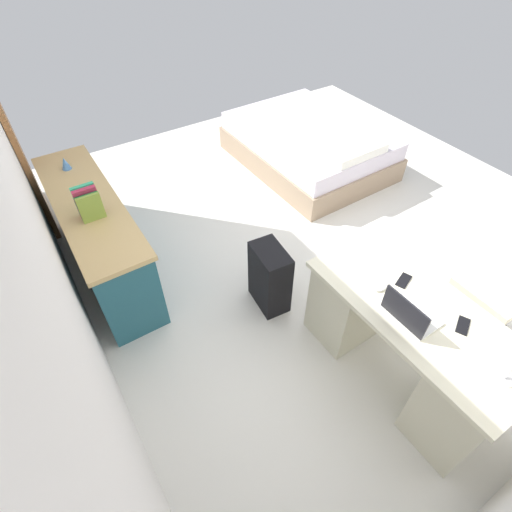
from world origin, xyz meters
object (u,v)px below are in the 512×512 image
at_px(desk, 406,341).
at_px(cell_phone_near_laptop, 463,326).
at_px(suitcase_black, 270,278).
at_px(computer_mouse, 381,287).
at_px(cell_phone_by_mouse, 404,281).
at_px(office_chair, 498,288).
at_px(bed, 309,146).
at_px(figurine_small, 65,163).
at_px(laptop, 409,314).
at_px(credenza, 99,237).

relative_size(desk, cell_phone_near_laptop, 10.65).
distance_m(suitcase_black, computer_mouse, 0.96).
height_order(computer_mouse, cell_phone_by_mouse, computer_mouse).
height_order(office_chair, cell_phone_by_mouse, office_chair).
xyz_separation_m(desk, cell_phone_near_laptop, (-0.22, -0.12, 0.35)).
bearing_deg(cell_phone_near_laptop, bed, -48.09).
xyz_separation_m(suitcase_black, figurine_small, (1.68, 1.03, 0.54)).
height_order(bed, cell_phone_near_laptop, cell_phone_near_laptop).
bearing_deg(computer_mouse, suitcase_black, 21.83).
bearing_deg(desk, figurine_small, 27.82).
bearing_deg(laptop, cell_phone_near_laptop, -132.50).
relative_size(suitcase_black, computer_mouse, 5.91).
bearing_deg(office_chair, cell_phone_near_laptop, 100.71).
height_order(suitcase_black, cell_phone_near_laptop, cell_phone_near_laptop).
distance_m(laptop, computer_mouse, 0.27).
relative_size(cell_phone_near_laptop, figurine_small, 1.24).
bearing_deg(credenza, computer_mouse, -144.69).
bearing_deg(computer_mouse, cell_phone_by_mouse, -102.63).
distance_m(desk, credenza, 2.60).
height_order(office_chair, computer_mouse, office_chair).
height_order(bed, suitcase_black, suitcase_black).
relative_size(desk, cell_phone_by_mouse, 10.65).
height_order(desk, cell_phone_by_mouse, cell_phone_by_mouse).
relative_size(laptop, computer_mouse, 3.13).
bearing_deg(office_chair, credenza, 46.35).
height_order(laptop, computer_mouse, laptop).
xyz_separation_m(desk, figurine_small, (2.72, 1.44, 0.46)).
bearing_deg(figurine_small, laptop, -154.20).
bearing_deg(figurine_small, cell_phone_near_laptop, -152.14).
relative_size(credenza, computer_mouse, 18.00).
distance_m(desk, figurine_small, 3.11).
height_order(cell_phone_near_laptop, cell_phone_by_mouse, same).
xyz_separation_m(bed, suitcase_black, (-1.57, 1.65, 0.05)).
relative_size(bed, figurine_small, 17.47).
height_order(computer_mouse, figurine_small, figurine_small).
bearing_deg(cell_phone_by_mouse, bed, -45.82).
bearing_deg(cell_phone_by_mouse, credenza, 17.91).
height_order(bed, figurine_small, figurine_small).
relative_size(suitcase_black, cell_phone_by_mouse, 4.35).
bearing_deg(office_chair, desk, 85.80).
distance_m(desk, cell_phone_by_mouse, 0.43).
bearing_deg(suitcase_black, laptop, -158.87).
distance_m(desk, laptop, 0.41).
bearing_deg(office_chair, bed, -6.98).
distance_m(bed, suitcase_black, 2.28).
bearing_deg(desk, computer_mouse, 17.54).
bearing_deg(bed, desk, 154.65).
bearing_deg(figurine_small, suitcase_black, -148.48).
height_order(credenza, laptop, laptop).
bearing_deg(laptop, cell_phone_by_mouse, -44.02).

